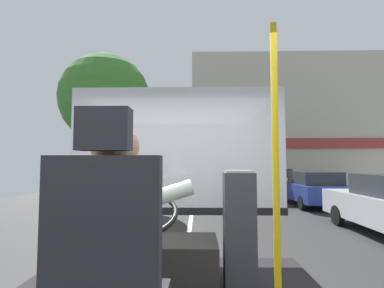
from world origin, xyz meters
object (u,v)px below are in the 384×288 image
at_px(fare_box, 239,231).
at_px(parked_car_white, 273,180).
at_px(steering_console, 153,262).
at_px(parked_car_green, 257,175).
at_px(driver_seat, 109,281).
at_px(parked_car_blue, 313,188).
at_px(bus_driver, 117,229).
at_px(handrail_pole, 276,174).

xyz_separation_m(fare_box, parked_car_white, (3.96, 14.79, -0.40)).
height_order(steering_console, parked_car_green, parked_car_green).
xyz_separation_m(driver_seat, parked_car_white, (4.69, 15.94, -0.44)).
xyz_separation_m(driver_seat, parked_car_green, (4.75, 21.17, -0.40)).
distance_m(steering_console, fare_box, 0.78).
bearing_deg(parked_car_blue, parked_car_green, 90.61).
xyz_separation_m(parked_car_blue, parked_car_white, (-0.17, 5.50, 0.01)).
bearing_deg(steering_console, parked_car_blue, 62.18).
height_order(driver_seat, steering_console, driver_seat).
height_order(bus_driver, handrail_pole, handrail_pole).
distance_m(handrail_pole, parked_car_green, 20.99).
relative_size(fare_box, parked_car_white, 0.24).
relative_size(fare_box, parked_car_blue, 0.26).
bearing_deg(fare_box, parked_car_white, 75.00).
xyz_separation_m(parked_car_white, parked_car_green, (0.06, 5.23, 0.04)).
relative_size(handrail_pole, parked_car_green, 0.48).
bearing_deg(steering_console, bus_driver, -90.00).
distance_m(fare_box, parked_car_blue, 10.17).
relative_size(driver_seat, parked_car_white, 0.31).
bearing_deg(parked_car_blue, steering_console, -117.82).
xyz_separation_m(steering_console, parked_car_green, (4.75, 19.94, -0.08)).
bearing_deg(bus_driver, parked_car_green, 77.29).
bearing_deg(driver_seat, handrail_pole, 32.32).
relative_size(steering_console, parked_car_green, 0.27).
relative_size(steering_console, fare_box, 1.10).
relative_size(parked_car_blue, parked_car_green, 0.93).
bearing_deg(handrail_pole, bus_driver, -153.72).
relative_size(handrail_pole, fare_box, 1.97).
bearing_deg(bus_driver, parked_car_white, 73.49).
xyz_separation_m(driver_seat, parked_car_blue, (4.86, 10.44, -0.45)).
bearing_deg(parked_car_blue, driver_seat, -114.97).
height_order(handrail_pole, parked_car_blue, handrail_pole).
height_order(steering_console, handrail_pole, handrail_pole).
relative_size(driver_seat, handrail_pole, 0.65).
relative_size(steering_console, parked_car_blue, 0.29).
bearing_deg(parked_car_blue, fare_box, -114.00).
xyz_separation_m(driver_seat, handrail_pole, (0.88, 0.56, 0.44)).
bearing_deg(fare_box, handrail_pole, -75.48).
height_order(bus_driver, parked_car_white, bus_driver).
bearing_deg(bus_driver, parked_car_blue, 64.77).
bearing_deg(parked_car_green, bus_driver, -102.71).
bearing_deg(handrail_pole, driver_seat, -147.68).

